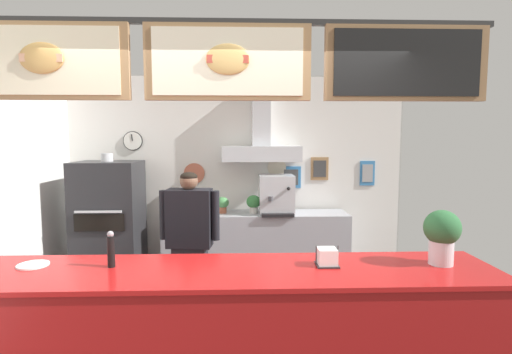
{
  "coord_description": "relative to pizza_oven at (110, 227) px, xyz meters",
  "views": [
    {
      "loc": [
        0.1,
        -2.89,
        1.9
      ],
      "look_at": [
        0.22,
        0.76,
        1.54
      ],
      "focal_mm": 27.71,
      "sensor_mm": 36.0,
      "label": 1
    }
  ],
  "objects": [
    {
      "name": "shop_worker",
      "position": [
        1.13,
        -1.1,
        0.03
      ],
      "size": [
        0.58,
        0.26,
        1.59
      ],
      "rotation": [
        0.0,
        0.0,
        3.04
      ],
      "color": "#232328",
      "rests_on": "ground_plane"
    },
    {
      "name": "potted_rosemary",
      "position": [
        0.89,
        0.26,
        0.27
      ],
      "size": [
        0.23,
        0.23,
        0.27
      ],
      "color": "beige",
      "rests_on": "back_prep_counter"
    },
    {
      "name": "espresso_machine",
      "position": [
        2.08,
        0.2,
        0.37
      ],
      "size": [
        0.44,
        0.48,
        0.5
      ],
      "color": "silver",
      "rests_on": "back_prep_counter"
    },
    {
      "name": "pizza_oven",
      "position": [
        0.0,
        0.0,
        0.0
      ],
      "size": [
        0.76,
        0.7,
        1.72
      ],
      "color": "#232326",
      "rests_on": "ground_plane"
    },
    {
      "name": "service_counter",
      "position": [
        1.55,
        -2.35,
        -0.29
      ],
      "size": [
        3.51,
        0.7,
        1.06
      ],
      "color": "maroon",
      "rests_on": "ground_plane"
    },
    {
      "name": "pepper_grinder",
      "position": [
        0.78,
        -2.28,
        0.36
      ],
      "size": [
        0.05,
        0.05,
        0.24
      ],
      "color": "black",
      "rests_on": "service_counter"
    },
    {
      "name": "napkin_holder",
      "position": [
        2.2,
        -2.3,
        0.3
      ],
      "size": [
        0.15,
        0.15,
        0.13
      ],
      "color": "#262628",
      "rests_on": "service_counter"
    },
    {
      "name": "condiment_plate",
      "position": [
        0.25,
        -2.24,
        0.25
      ],
      "size": [
        0.2,
        0.2,
        0.01
      ],
      "color": "white",
      "rests_on": "service_counter"
    },
    {
      "name": "back_prep_counter",
      "position": [
        1.82,
        0.22,
        -0.35
      ],
      "size": [
        2.38,
        0.53,
        0.94
      ],
      "color": "#A3A5AD",
      "rests_on": "ground_plane"
    },
    {
      "name": "potted_oregano",
      "position": [
        1.38,
        0.23,
        0.24
      ],
      "size": [
        0.16,
        0.16,
        0.21
      ],
      "color": "#9E563D",
      "rests_on": "back_prep_counter"
    },
    {
      "name": "potted_thyme",
      "position": [
        1.79,
        0.2,
        0.26
      ],
      "size": [
        0.19,
        0.19,
        0.24
      ],
      "color": "beige",
      "rests_on": "back_prep_counter"
    },
    {
      "name": "back_wall_assembly",
      "position": [
        1.57,
        0.44,
        0.66
      ],
      "size": [
        4.59,
        2.8,
        2.75
      ],
      "color": "#9E9E99",
      "rests_on": "ground_plane"
    },
    {
      "name": "basil_vase",
      "position": [
        2.97,
        -2.3,
        0.44
      ],
      "size": [
        0.24,
        0.24,
        0.37
      ],
      "color": "silver",
      "rests_on": "service_counter"
    }
  ]
}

